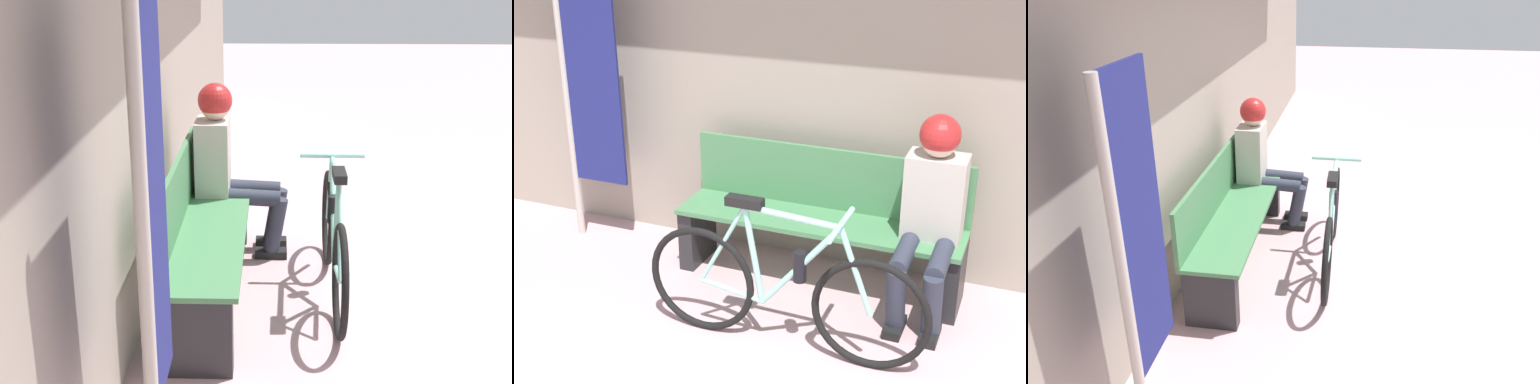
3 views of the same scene
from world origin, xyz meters
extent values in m
cube|color=#9E9384|center=(0.00, 2.68, 1.60)|extent=(12.00, 0.12, 3.20)
cube|color=#477F51|center=(-0.12, 2.26, 0.43)|extent=(1.79, 0.42, 0.03)
cube|color=#477F51|center=(-0.12, 2.45, 0.64)|extent=(1.79, 0.03, 0.40)
cube|color=#232326|center=(-0.96, 2.26, 0.21)|extent=(0.10, 0.36, 0.41)
cube|color=#232326|center=(0.73, 2.26, 0.21)|extent=(0.10, 0.36, 0.41)
torus|color=black|center=(-0.55, 1.52, 0.32)|extent=(0.63, 0.04, 0.63)
torus|color=black|center=(0.41, 1.52, 0.32)|extent=(0.63, 0.04, 0.63)
cylinder|color=#93DBCC|center=(-0.02, 1.52, 0.79)|extent=(0.52, 0.03, 0.07)
cylinder|color=#93DBCC|center=(0.02, 1.52, 0.52)|extent=(0.45, 0.03, 0.54)
cylinder|color=#93DBCC|center=(-0.24, 1.52, 0.53)|extent=(0.13, 0.03, 0.55)
cylinder|color=#93DBCC|center=(-0.37, 1.52, 0.29)|extent=(0.37, 0.03, 0.08)
cylinder|color=#93DBCC|center=(-0.42, 1.52, 0.56)|extent=(0.29, 0.02, 0.50)
cylinder|color=#93DBCC|center=(0.32, 1.52, 0.55)|extent=(0.20, 0.03, 0.47)
cube|color=black|center=(-0.28, 1.52, 0.83)|extent=(0.20, 0.07, 0.05)
cylinder|color=#93DBCC|center=(0.24, 1.52, 0.80)|extent=(0.03, 0.40, 0.03)
cylinder|color=black|center=(0.02, 1.52, 0.52)|extent=(0.07, 0.07, 0.17)
cylinder|color=#2D3342|center=(0.47, 2.05, 0.43)|extent=(0.11, 0.42, 0.13)
cylinder|color=#2D3342|center=(0.47, 1.87, 0.24)|extent=(0.11, 0.17, 0.39)
cube|color=black|center=(0.47, 1.90, 0.03)|extent=(0.10, 0.22, 0.06)
cylinder|color=#2D3342|center=(0.67, 2.05, 0.43)|extent=(0.11, 0.42, 0.13)
cylinder|color=#2D3342|center=(0.67, 1.87, 0.24)|extent=(0.11, 0.17, 0.39)
cube|color=black|center=(0.67, 1.90, 0.03)|extent=(0.10, 0.22, 0.06)
cube|color=#B7B2A8|center=(0.57, 2.30, 0.69)|extent=(0.34, 0.22, 0.50)
sphere|color=beige|center=(0.57, 2.28, 1.04)|extent=(0.20, 0.20, 0.20)
sphere|color=#B22323|center=(0.57, 2.28, 1.07)|extent=(0.23, 0.23, 0.23)
cylinder|color=#B7B2A8|center=(-1.95, 2.30, 0.94)|extent=(0.05, 0.05, 1.89)
cube|color=navy|center=(-1.72, 2.30, 1.16)|extent=(0.40, 0.02, 1.44)
camera|label=1|loc=(-4.04, 1.88, 2.02)|focal=50.00mm
camera|label=2|loc=(1.10, -1.54, 2.31)|focal=50.00mm
camera|label=3|loc=(-3.58, 1.37, 2.22)|focal=35.00mm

